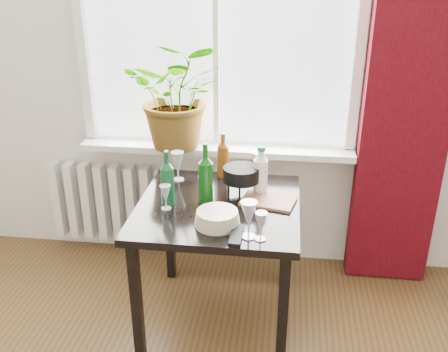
# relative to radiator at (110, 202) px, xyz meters

# --- Properties ---
(window) EXTENTS (1.72, 0.08, 1.62)m
(window) POSITION_rel_radiator_xyz_m (0.75, 0.04, 1.22)
(window) COLOR white
(window) RESTS_ON ground
(windowsill) EXTENTS (1.72, 0.20, 0.04)m
(windowsill) POSITION_rel_radiator_xyz_m (0.75, -0.03, 0.44)
(windowsill) COLOR white
(windowsill) RESTS_ON ground
(curtain) EXTENTS (0.50, 0.12, 2.56)m
(curtain) POSITION_rel_radiator_xyz_m (1.87, -0.06, 0.92)
(curtain) COLOR #38050B
(curtain) RESTS_ON ground
(radiator) EXTENTS (0.80, 0.10, 0.55)m
(radiator) POSITION_rel_radiator_xyz_m (0.00, 0.00, 0.00)
(radiator) COLOR white
(radiator) RESTS_ON ground
(table) EXTENTS (0.85, 0.85, 0.74)m
(table) POSITION_rel_radiator_xyz_m (0.85, -0.63, 0.27)
(table) COLOR black
(table) RESTS_ON ground
(potted_plant) EXTENTS (0.59, 0.51, 0.66)m
(potted_plant) POSITION_rel_radiator_xyz_m (0.53, -0.08, 0.79)
(potted_plant) COLOR #2E6E1D
(potted_plant) RESTS_ON windowsill
(wine_bottle_left) EXTENTS (0.09, 0.09, 0.30)m
(wine_bottle_left) POSITION_rel_radiator_xyz_m (0.59, -0.65, 0.51)
(wine_bottle_left) COLOR #0C4322
(wine_bottle_left) RESTS_ON table
(wine_bottle_right) EXTENTS (0.09, 0.09, 0.33)m
(wine_bottle_right) POSITION_rel_radiator_xyz_m (0.78, -0.61, 0.53)
(wine_bottle_right) COLOR #0C400D
(wine_bottle_right) RESTS_ON table
(bottle_amber) EXTENTS (0.07, 0.07, 0.28)m
(bottle_amber) POSITION_rel_radiator_xyz_m (0.83, -0.27, 0.50)
(bottle_amber) COLOR brown
(bottle_amber) RESTS_ON table
(cleaning_bottle) EXTENTS (0.08, 0.08, 0.27)m
(cleaning_bottle) POSITION_rel_radiator_xyz_m (1.06, -0.46, 0.50)
(cleaning_bottle) COLOR white
(cleaning_bottle) RESTS_ON table
(wineglass_front_right) EXTENTS (0.10, 0.10, 0.19)m
(wineglass_front_right) POSITION_rel_radiator_xyz_m (1.04, -0.95, 0.45)
(wineglass_front_right) COLOR #B3B8C0
(wineglass_front_right) RESTS_ON table
(wineglass_far_right) EXTENTS (0.08, 0.08, 0.14)m
(wineglass_far_right) POSITION_rel_radiator_xyz_m (1.09, -0.96, 0.43)
(wineglass_far_right) COLOR #B5BAC3
(wineglass_far_right) RESTS_ON table
(wineglass_back_center) EXTENTS (0.10, 0.10, 0.21)m
(wineglass_back_center) POSITION_rel_radiator_xyz_m (1.04, -0.35, 0.46)
(wineglass_back_center) COLOR silver
(wineglass_back_center) RESTS_ON table
(wineglass_back_left) EXTENTS (0.10, 0.10, 0.18)m
(wineglass_back_left) POSITION_rel_radiator_xyz_m (0.57, -0.35, 0.45)
(wineglass_back_left) COLOR white
(wineglass_back_left) RESTS_ON table
(wineglass_front_left) EXTENTS (0.07, 0.07, 0.14)m
(wineglass_front_left) POSITION_rel_radiator_xyz_m (0.59, -0.72, 0.43)
(wineglass_front_left) COLOR silver
(wineglass_front_left) RESTS_ON table
(plate_stack) EXTENTS (0.27, 0.27, 0.07)m
(plate_stack) POSITION_rel_radiator_xyz_m (0.88, -0.85, 0.40)
(plate_stack) COLOR beige
(plate_stack) RESTS_ON table
(fondue_pot) EXTENTS (0.25, 0.22, 0.15)m
(fondue_pot) POSITION_rel_radiator_xyz_m (0.96, -0.48, 0.44)
(fondue_pot) COLOR black
(fondue_pot) RESTS_ON table
(tv_remote) EXTENTS (0.05, 0.19, 0.02)m
(tv_remote) POSITION_rel_radiator_xyz_m (0.98, -0.96, 0.37)
(tv_remote) COLOR black
(tv_remote) RESTS_ON table
(cutting_board) EXTENTS (0.31, 0.24, 0.01)m
(cutting_board) POSITION_rel_radiator_xyz_m (1.11, -0.58, 0.37)
(cutting_board) COLOR #9C5F46
(cutting_board) RESTS_ON table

